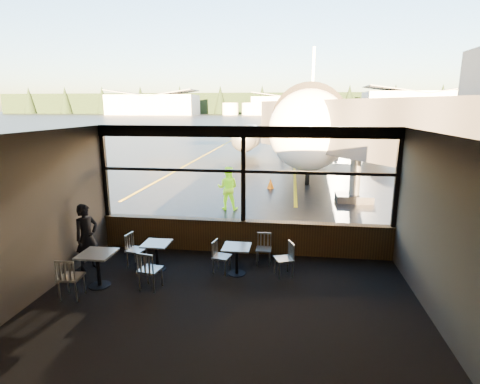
% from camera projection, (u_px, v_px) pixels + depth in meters
% --- Properties ---
extents(ground_plane, '(520.00, 520.00, 0.00)m').
position_uv_depth(ground_plane, '(288.00, 119.00, 126.43)').
color(ground_plane, black).
rests_on(ground_plane, ground).
extents(carpet_floor, '(8.00, 6.00, 0.01)m').
position_uv_depth(carpet_floor, '(225.00, 307.00, 7.61)').
color(carpet_floor, black).
rests_on(carpet_floor, ground).
extents(ceiling, '(8.00, 6.00, 0.04)m').
position_uv_depth(ceiling, '(223.00, 134.00, 6.83)').
color(ceiling, '#38332D').
rests_on(ceiling, ground).
extents(wall_left, '(0.04, 6.00, 3.50)m').
position_uv_depth(wall_left, '(34.00, 217.00, 7.75)').
color(wall_left, '#4B433C').
rests_on(wall_left, ground).
extents(wall_right, '(0.04, 6.00, 3.50)m').
position_uv_depth(wall_right, '(444.00, 235.00, 6.69)').
color(wall_right, '#4B433C').
rests_on(wall_right, ground).
extents(wall_back, '(8.00, 0.04, 3.50)m').
position_uv_depth(wall_back, '(178.00, 305.00, 4.32)').
color(wall_back, '#4B433C').
rests_on(wall_back, ground).
extents(window_sill, '(8.00, 0.28, 0.90)m').
position_uv_depth(window_sill, '(243.00, 237.00, 10.41)').
color(window_sill, '#4A3116').
rests_on(window_sill, ground).
extents(window_header, '(8.00, 0.18, 0.30)m').
position_uv_depth(window_header, '(244.00, 132.00, 9.76)').
color(window_header, black).
rests_on(window_header, ground).
extents(mullion_left, '(0.12, 0.12, 2.60)m').
position_uv_depth(mullion_left, '(105.00, 172.00, 10.54)').
color(mullion_left, black).
rests_on(mullion_left, ground).
extents(mullion_centre, '(0.12, 0.12, 2.60)m').
position_uv_depth(mullion_centre, '(243.00, 175.00, 10.02)').
color(mullion_centre, black).
rests_on(mullion_centre, ground).
extents(mullion_right, '(0.12, 0.12, 2.60)m').
position_uv_depth(mullion_right, '(398.00, 179.00, 9.49)').
color(mullion_right, black).
rests_on(mullion_right, ground).
extents(window_transom, '(8.00, 0.10, 0.08)m').
position_uv_depth(window_transom, '(243.00, 171.00, 10.00)').
color(window_transom, black).
rests_on(window_transom, ground).
extents(airliner, '(31.20, 36.76, 10.78)m').
position_uv_depth(airliner, '(312.00, 89.00, 29.74)').
color(airliner, white).
rests_on(airliner, ground_plane).
extents(jet_bridge, '(8.98, 10.98, 4.79)m').
position_uv_depth(jet_bridge, '(351.00, 148.00, 14.81)').
color(jet_bridge, '#2E2E31').
rests_on(jet_bridge, ground_plane).
extents(cafe_table_near, '(0.65, 0.65, 0.72)m').
position_uv_depth(cafe_table_near, '(237.00, 260.00, 9.05)').
color(cafe_table_near, '#A09B93').
rests_on(cafe_table_near, carpet_floor).
extents(cafe_table_mid, '(0.64, 0.64, 0.71)m').
position_uv_depth(cafe_table_mid, '(157.00, 256.00, 9.30)').
color(cafe_table_mid, '#A29E95').
rests_on(cafe_table_mid, carpet_floor).
extents(cafe_table_left, '(0.73, 0.73, 0.81)m').
position_uv_depth(cafe_table_left, '(98.00, 270.00, 8.42)').
color(cafe_table_left, '#ACA79E').
rests_on(cafe_table_left, carpet_floor).
extents(chair_near_e, '(0.60, 0.60, 0.85)m').
position_uv_depth(chair_near_e, '(284.00, 259.00, 8.94)').
color(chair_near_e, '#B4B0A2').
rests_on(chair_near_e, carpet_floor).
extents(chair_near_w, '(0.53, 0.53, 0.82)m').
position_uv_depth(chair_near_w, '(222.00, 257.00, 9.11)').
color(chair_near_w, beige).
rests_on(chair_near_w, carpet_floor).
extents(chair_near_n, '(0.44, 0.44, 0.81)m').
position_uv_depth(chair_near_n, '(264.00, 249.00, 9.60)').
color(chair_near_n, '#AAA699').
rests_on(chair_near_n, carpet_floor).
extents(chair_mid_s, '(0.58, 0.58, 0.92)m').
position_uv_depth(chair_mid_s, '(150.00, 270.00, 8.28)').
color(chair_mid_s, '#A9A598').
rests_on(chair_mid_s, carpet_floor).
extents(chair_mid_w, '(0.54, 0.54, 0.88)m').
position_uv_depth(chair_mid_w, '(136.00, 250.00, 9.47)').
color(chair_mid_w, beige).
rests_on(chair_mid_w, carpet_floor).
extents(chair_left_s, '(0.55, 0.55, 0.93)m').
position_uv_depth(chair_left_s, '(71.00, 277.00, 7.89)').
color(chair_left_s, '#B2AEA1').
rests_on(chair_left_s, carpet_floor).
extents(passenger, '(0.65, 0.73, 1.68)m').
position_uv_depth(passenger, '(87.00, 237.00, 9.24)').
color(passenger, black).
rests_on(passenger, carpet_floor).
extents(ground_crew, '(0.85, 0.67, 1.71)m').
position_uv_depth(ground_crew, '(228.00, 188.00, 14.74)').
color(ground_crew, '#BFF219').
rests_on(ground_crew, ground_plane).
extents(cone_nose, '(0.36, 0.36, 0.49)m').
position_uv_depth(cone_nose, '(271.00, 183.00, 18.69)').
color(cone_nose, '#E04B07').
rests_on(cone_nose, ground_plane).
extents(hangar_left, '(45.00, 18.00, 11.00)m').
position_uv_depth(hangar_left, '(153.00, 104.00, 192.44)').
color(hangar_left, silver).
rests_on(hangar_left, ground_plane).
extents(hangar_mid, '(38.00, 15.00, 10.00)m').
position_uv_depth(hangar_mid, '(290.00, 105.00, 188.11)').
color(hangar_mid, silver).
rests_on(hangar_mid, ground_plane).
extents(hangar_right, '(50.00, 20.00, 12.00)m').
position_uv_depth(hangar_right, '(420.00, 103.00, 173.17)').
color(hangar_right, silver).
rests_on(hangar_right, ground_plane).
extents(fuel_tank_a, '(8.00, 8.00, 6.00)m').
position_uv_depth(fuel_tank_a, '(230.00, 109.00, 189.63)').
color(fuel_tank_a, silver).
rests_on(fuel_tank_a, ground_plane).
extents(fuel_tank_b, '(8.00, 8.00, 6.00)m').
position_uv_depth(fuel_tank_b, '(250.00, 109.00, 188.30)').
color(fuel_tank_b, silver).
rests_on(fuel_tank_b, ground_plane).
extents(fuel_tank_c, '(8.00, 8.00, 6.00)m').
position_uv_depth(fuel_tank_c, '(270.00, 109.00, 186.98)').
color(fuel_tank_c, silver).
rests_on(fuel_tank_c, ground_plane).
extents(treeline, '(360.00, 3.00, 12.00)m').
position_uv_depth(treeline, '(290.00, 103.00, 212.04)').
color(treeline, black).
rests_on(treeline, ground_plane).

